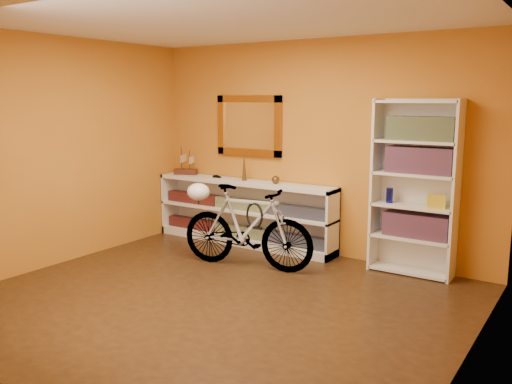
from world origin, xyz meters
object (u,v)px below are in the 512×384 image
Objects in this scene: console_unit at (244,212)px; helmet at (198,192)px; bookcase at (414,188)px; bicycle at (247,227)px.

helmet reaches higher than console_unit.
bookcase reaches higher than console_unit.
bookcase is 1.18× the size of bicycle.
console_unit is 9.71× the size of helmet.
console_unit is 1.01m from bicycle.
bicycle is at bearing 10.28° from helmet.
console_unit is at bearing 89.99° from helmet.
helmet is (-0.00, -0.92, 0.41)m from console_unit.
console_unit is 1.61× the size of bicycle.
bicycle reaches higher than helmet.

